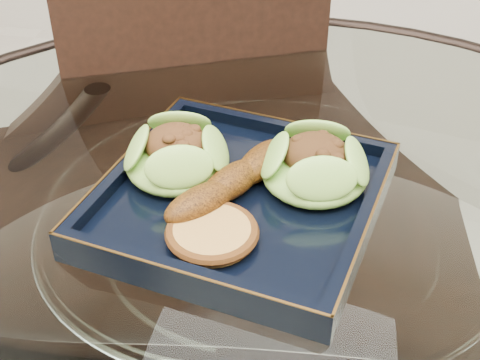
# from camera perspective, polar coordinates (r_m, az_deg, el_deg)

# --- Properties ---
(dining_chair) EXTENTS (0.54, 0.54, 0.94)m
(dining_chair) POSITION_cam_1_polar(r_m,az_deg,el_deg) (1.03, -1.96, -4.38)
(dining_chair) COLOR black
(dining_chair) RESTS_ON ground
(navy_plate) EXTENTS (0.32, 0.32, 0.02)m
(navy_plate) POSITION_cam_1_polar(r_m,az_deg,el_deg) (0.69, 0.00, -2.00)
(navy_plate) COLOR black
(navy_plate) RESTS_ON dining_table
(lettuce_wrap_left) EXTENTS (0.13, 0.13, 0.04)m
(lettuce_wrap_left) POSITION_cam_1_polar(r_m,az_deg,el_deg) (0.70, -5.42, 1.88)
(lettuce_wrap_left) COLOR olive
(lettuce_wrap_left) RESTS_ON navy_plate
(lettuce_wrap_right) EXTENTS (0.14, 0.14, 0.04)m
(lettuce_wrap_right) POSITION_cam_1_polar(r_m,az_deg,el_deg) (0.69, 6.40, 1.00)
(lettuce_wrap_right) COLOR #52982C
(lettuce_wrap_right) RESTS_ON navy_plate
(roasted_plantain) EXTENTS (0.12, 0.16, 0.03)m
(roasted_plantain) POSITION_cam_1_polar(r_m,az_deg,el_deg) (0.67, -0.68, -0.10)
(roasted_plantain) COLOR #68360A
(roasted_plantain) RESTS_ON navy_plate
(crumb_patty) EXTENTS (0.10, 0.10, 0.01)m
(crumb_patty) POSITION_cam_1_polar(r_m,az_deg,el_deg) (0.62, -2.40, -4.62)
(crumb_patty) COLOR #C98943
(crumb_patty) RESTS_ON navy_plate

